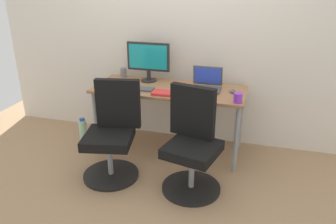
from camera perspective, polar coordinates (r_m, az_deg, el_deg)
name	(u,v)px	position (r m, az deg, el deg)	size (l,w,h in m)	color
ground_plane	(169,149)	(3.84, 0.20, -6.25)	(5.28, 5.28, 0.00)	#9E7A56
back_wall	(179,27)	(3.80, 1.90, 14.16)	(4.40, 0.04, 2.60)	silver
desk	(169,94)	(3.58, 0.22, 3.04)	(1.60, 0.64, 0.73)	#996B47
office_chair_left	(112,135)	(3.25, -9.40, -3.83)	(0.54, 0.54, 0.94)	black
office_chair_right	(192,145)	(3.03, 4.10, -5.64)	(0.54, 0.54, 0.94)	black
water_bottle_on_floor	(83,131)	(4.04, -14.17, -3.16)	(0.09, 0.09, 0.31)	#A5D8B2
desktop_monitor	(148,59)	(3.73, -3.36, 8.94)	(0.48, 0.18, 0.43)	#262626
open_laptop	(206,84)	(3.53, 6.50, 4.79)	(0.31, 0.26, 0.23)	#4C4C51
keyboard_by_monitor	(137,88)	(3.52, -5.21, 4.00)	(0.34, 0.12, 0.02)	#515156
keyboard_by_laptop	(199,97)	(3.26, 5.25, 2.47)	(0.34, 0.12, 0.02)	silver
mouse_by_monitor	(233,91)	(3.47, 10.90, 3.52)	(0.06, 0.10, 0.03)	#515156
mouse_by_laptop	(111,86)	(3.60, -9.56, 4.30)	(0.06, 0.10, 0.03)	#515156
coffee_mug	(238,98)	(3.20, 11.76, 2.35)	(0.08, 0.08, 0.09)	purple
pen_cup	(124,72)	(3.97, -7.54, 6.67)	(0.07, 0.07, 0.10)	slate
notebook	(163,93)	(3.36, -0.85, 3.25)	(0.21, 0.15, 0.03)	red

